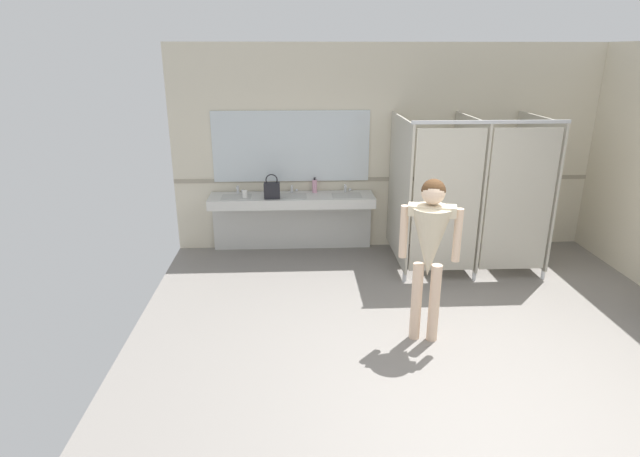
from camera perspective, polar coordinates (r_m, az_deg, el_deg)
The scene contains 10 objects.
ground_plane at distance 5.33m, azimuth 14.01°, elevation -14.54°, with size 6.48×6.98×0.10m, color gray.
wall_back at distance 7.74m, azimuth 8.21°, elevation 8.73°, with size 6.48×0.12×2.98m, color beige.
wall_back_tile_band at distance 7.77m, azimuth 8.15°, elevation 5.47°, with size 6.48×0.01×0.06m, color #9E937F.
vanity_counter at distance 7.55m, azimuth -3.10°, elevation 2.06°, with size 2.37×0.53×1.00m.
mirror_panel at distance 7.52m, azimuth -3.22°, elevation 9.08°, with size 2.27×0.02×1.02m, color silver.
bathroom_stalls at distance 7.13m, azimuth 16.37°, elevation 3.97°, with size 1.91×1.40×2.08m.
person_standing at distance 5.15m, azimuth 12.09°, elevation -1.36°, with size 0.58×0.49×1.71m.
handbag at distance 7.25m, azimuth -5.36°, elevation 4.30°, with size 0.22×0.12×0.35m.
soap_dispenser at distance 7.53m, azimuth -0.60°, elevation 4.75°, with size 0.07×0.07×0.23m.
paper_cup at distance 7.35m, azimuth -8.33°, elevation 3.80°, with size 0.07×0.07×0.10m, color white.
Camera 1 is at (-1.45, -4.23, 2.85)m, focal length 28.84 mm.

